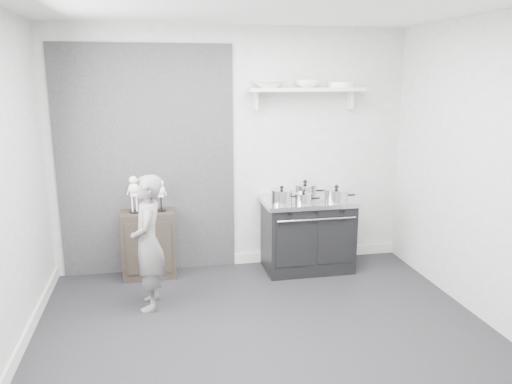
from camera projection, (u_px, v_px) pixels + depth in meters
ground at (268, 341)px, 4.20m from camera, size 4.00×4.00×0.00m
room_shell at (254, 145)px, 3.94m from camera, size 4.02×3.62×2.71m
wall_shelf at (306, 90)px, 5.48m from camera, size 1.30×0.26×0.24m
stove at (307, 234)px, 5.66m from camera, size 1.03×0.64×0.82m
side_cabinet at (149, 244)px, 5.46m from camera, size 0.57×0.33×0.74m
child at (148, 243)px, 4.67m from camera, size 0.34×0.49×1.29m
pot_front_left at (282, 196)px, 5.37m from camera, size 0.32×0.23×0.20m
pot_back_left at (305, 190)px, 5.64m from camera, size 0.36×0.27×0.20m
pot_front_right at (336, 195)px, 5.46m from camera, size 0.35×0.27×0.18m
pot_front_center at (304, 198)px, 5.38m from camera, size 0.28×0.19×0.15m
skeleton_full at (134, 191)px, 5.29m from camera, size 0.13×0.08×0.46m
skeleton_torso at (161, 193)px, 5.35m from camera, size 0.11×0.07×0.40m
bowl_large at (268, 84)px, 5.38m from camera, size 0.34×0.34×0.08m
bowl_small at (307, 84)px, 5.46m from camera, size 0.26×0.26×0.08m
plate_stack at (341, 85)px, 5.54m from camera, size 0.28×0.28×0.06m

